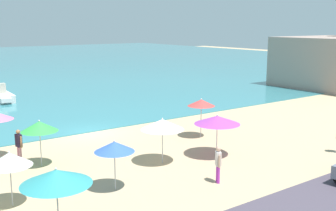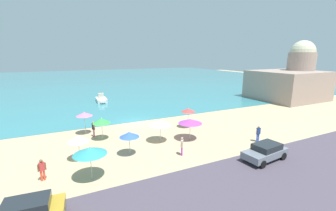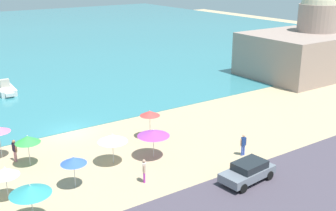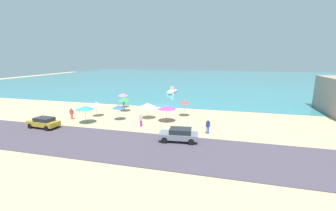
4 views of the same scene
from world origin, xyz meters
name	(u,v)px [view 2 (image 2 of 4)]	position (x,y,z in m)	size (l,w,h in m)	color
ground_plane	(134,122)	(0.00, 0.00, 0.00)	(160.00, 160.00, 0.00)	tan
sea	(86,80)	(0.00, 55.00, 0.03)	(150.00, 110.00, 0.05)	teal
coastal_road	(222,197)	(0.00, -18.00, 0.03)	(80.00, 8.00, 0.06)	#49404D
beach_umbrella_0	(78,139)	(-7.56, -8.61, 1.92)	(1.75, 1.75, 2.26)	#B2B2B7
beach_umbrella_1	(129,135)	(-3.44, -9.55, 1.93)	(1.74, 1.74, 2.23)	#B2B2B7
beach_umbrella_2	(190,121)	(3.34, -8.66, 2.02)	(2.48, 2.48, 2.31)	#B2B2B7
beach_umbrella_3	(160,123)	(0.28, -7.86, 2.05)	(2.22, 2.22, 2.39)	#B2B2B7
beach_umbrella_4	(84,114)	(-6.36, -2.12, 2.33)	(1.77, 1.77, 2.60)	#B2B2B7
beach_umbrella_5	(102,121)	(-4.96, -4.66, 2.07)	(1.84, 1.84, 2.40)	#B2B2B7
beach_umbrella_6	(188,110)	(5.17, -5.21, 2.23)	(1.73, 1.73, 2.51)	#B2B2B7
beach_umbrella_7	(90,151)	(-7.06, -12.17, 2.17)	(2.36, 2.36, 2.49)	#B2B2B7
bather_0	(182,145)	(0.70, -11.60, 0.95)	(0.37, 0.50, 1.69)	purple
bather_1	(42,169)	(-10.22, -10.87, 0.91)	(0.55, 0.32, 1.63)	#EB452E
bather_2	(93,128)	(-5.65, -3.39, 0.98)	(0.29, 0.56, 1.75)	#CD808C
bather_3	(258,133)	(9.26, -12.27, 0.98)	(0.56, 0.27, 1.74)	#3B58BE
parked_car_2	(265,151)	(6.53, -15.56, 0.81)	(4.19, 2.19, 1.41)	slate
skiff_nearshore	(101,100)	(-1.63, 15.15, 0.49)	(1.94, 4.16, 1.60)	silver
harbor_fortress	(291,80)	(33.65, 2.02, 3.79)	(12.50, 11.37, 11.58)	gray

